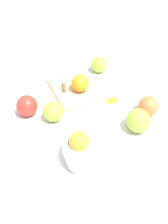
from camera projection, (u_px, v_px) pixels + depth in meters
ground_plane at (96, 115)px, 0.98m from camera, size 2.40×2.40×0.00m
bowl at (88, 150)px, 0.82m from camera, size 0.16×0.16×0.09m
cutting_board at (73, 90)px, 1.07m from camera, size 0.23×0.19×0.02m
orange_on_board at (80, 83)px, 1.03m from camera, size 0.07×0.07×0.07m
knife at (63, 83)px, 1.08m from camera, size 0.14×0.09×0.01m
apple_back_right at (54, 112)px, 0.94m from camera, size 0.07×0.07×0.07m
apple_back_right_2 at (27, 106)px, 0.96m from camera, size 0.08×0.08×0.08m
apple_front_left at (148, 106)px, 0.96m from camera, size 0.07×0.07×0.07m
apple_front_right at (99, 64)px, 1.15m from camera, size 0.07×0.07×0.07m
apple_front_left_2 at (138, 121)px, 0.90m from camera, size 0.08×0.08×0.08m
citrus_peel at (112, 100)px, 1.03m from camera, size 0.04×0.06×0.01m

